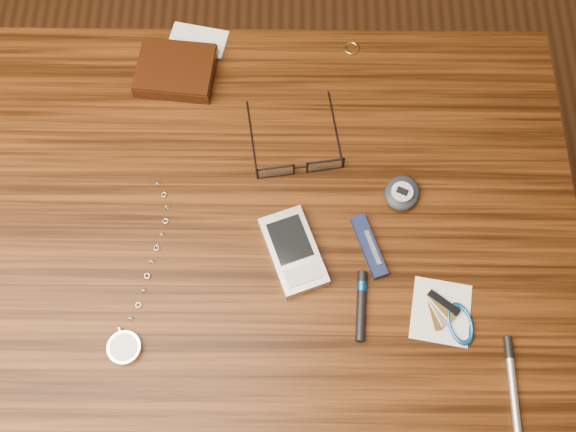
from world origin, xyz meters
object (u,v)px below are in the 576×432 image
pda_phone (293,251)px  desk (236,252)px  pocket_watch (126,343)px  pedometer (402,193)px  eyeglasses (300,164)px  notepad_keys (451,317)px  pocket_knife (369,246)px  silver_pen (512,380)px  wallet_and_card (176,70)px

pda_phone → desk: bearing=158.4°
desk → pocket_watch: size_ratio=3.76×
pocket_watch → pedometer: size_ratio=3.64×
eyeglasses → pda_phone: bearing=-93.6°
notepad_keys → pocket_knife: 0.15m
desk → silver_pen: (0.37, -0.21, 0.11)m
pda_phone → notepad_keys: pda_phone is taller
wallet_and_card → silver_pen: (0.47, -0.47, -0.01)m
wallet_and_card → pocket_knife: 0.41m
silver_pen → pocket_watch: bearing=175.1°
notepad_keys → desk: bearing=157.4°
eyeglasses → pocket_knife: 0.16m
desk → pda_phone: pda_phone is taller
desk → wallet_and_card: bearing=110.2°
notepad_keys → pocket_knife: size_ratio=1.04×
pedometer → pda_phone: bearing=-150.1°
eyeglasses → pocket_knife: size_ratio=1.59×
pocket_watch → pedometer: bearing=30.1°
pedometer → silver_pen: 0.29m
pocket_watch → wallet_and_card: bearing=85.2°
pda_phone → pedometer: (0.16, 0.09, 0.00)m
eyeglasses → pocket_knife: bearing=-51.8°
silver_pen → eyeglasses: bearing=132.1°
wallet_and_card → pedometer: wallet_and_card is taller
pocket_watch → notepad_keys: 0.44m
wallet_and_card → pocket_knife: size_ratio=1.65×
eyeglasses → notepad_keys: 0.30m
wallet_and_card → pedometer: (0.34, -0.21, -0.00)m
pocket_watch → silver_pen: size_ratio=2.00×
pedometer → pocket_knife: bearing=-121.8°
notepad_keys → pocket_knife: pocket_knife is taller
wallet_and_card → eyeglasses: eyeglasses is taller
pocket_knife → wallet_and_card: bearing=135.4°
pocket_watch → notepad_keys: (0.43, 0.04, -0.00)m
eyeglasses → pedometer: bearing=-16.5°
eyeglasses → pocket_watch: (-0.23, -0.26, -0.01)m
eyeglasses → silver_pen: 0.41m
eyeglasses → pocket_watch: eyeglasses is taller
pedometer → desk: bearing=-167.5°
pocket_watch → pedometer: 0.44m
wallet_and_card → silver_pen: bearing=-45.0°
pda_phone → silver_pen: (0.28, -0.17, -0.00)m
pedometer → silver_pen: size_ratio=0.55×
desk → wallet_and_card: 0.30m
wallet_and_card → eyeglasses: bearing=-40.1°
eyeglasses → pocket_watch: bearing=-131.1°
silver_pen → desk: bearing=150.9°
notepad_keys → pedometer: bearing=107.4°
wallet_and_card → pocket_watch: bearing=-94.8°
wallet_and_card → pocket_watch: wallet_and_card is taller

